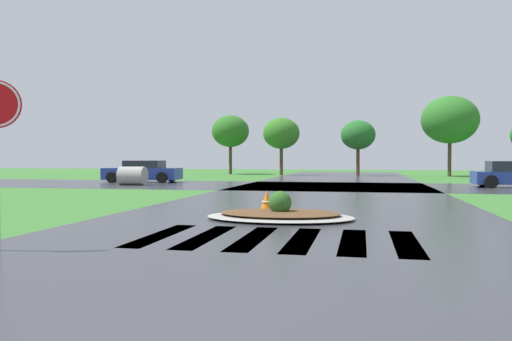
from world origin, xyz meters
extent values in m
cube|color=#35353A|center=(0.00, 10.00, 0.00)|extent=(9.76, 80.00, 0.01)
cube|color=#35353A|center=(0.00, 23.24, 0.00)|extent=(90.00, 8.78, 0.01)
cube|color=white|center=(-2.25, 5.86, 0.00)|extent=(0.45, 2.94, 0.01)
cube|color=white|center=(-1.35, 5.86, 0.00)|extent=(0.45, 2.94, 0.01)
cube|color=white|center=(-0.45, 5.86, 0.00)|extent=(0.45, 2.94, 0.01)
cube|color=white|center=(0.45, 5.86, 0.00)|extent=(0.45, 2.94, 0.01)
cube|color=white|center=(1.35, 5.86, 0.00)|extent=(0.45, 2.94, 0.01)
cube|color=white|center=(2.25, 5.86, 0.00)|extent=(0.45, 2.94, 0.01)
ellipsoid|color=#9E9B93|center=(-0.43, 8.82, 0.06)|extent=(3.57, 2.39, 0.12)
ellipsoid|color=brown|center=(-0.43, 8.82, 0.15)|extent=(2.92, 1.96, 0.10)
sphere|color=#2D6023|center=(-0.43, 8.82, 0.40)|extent=(0.56, 0.56, 0.56)
cube|color=navy|center=(-11.48, 25.40, 0.52)|extent=(4.63, 2.21, 0.69)
cube|color=#1E232B|center=(-11.36, 25.41, 1.09)|extent=(2.29, 1.81, 0.44)
cylinder|color=black|center=(-12.93, 24.31, 0.32)|extent=(0.65, 0.27, 0.64)
cylinder|color=black|center=(-13.08, 26.26, 0.32)|extent=(0.65, 0.27, 0.64)
cylinder|color=black|center=(-9.88, 24.55, 0.32)|extent=(0.65, 0.27, 0.64)
cylinder|color=black|center=(-10.03, 26.49, 0.32)|extent=(0.65, 0.27, 0.64)
cube|color=#1E232B|center=(8.61, 24.04, 1.05)|extent=(1.86, 1.56, 0.52)
cylinder|color=black|center=(7.61, 24.96, 0.32)|extent=(0.64, 0.22, 0.64)
cylinder|color=black|center=(7.61, 23.12, 0.32)|extent=(0.64, 0.22, 0.64)
cylinder|color=#9E9B93|center=(-10.61, 22.21, 0.50)|extent=(1.42, 1.03, 1.00)
cone|color=orange|center=(-0.89, 9.52, 0.32)|extent=(0.41, 0.41, 0.65)
torus|color=white|center=(-0.89, 9.52, 0.36)|extent=(0.26, 0.26, 0.04)
cube|color=orange|center=(-0.89, 9.52, 0.01)|extent=(0.36, 0.36, 0.03)
cylinder|color=#4C3823|center=(-10.10, 41.09, 1.34)|extent=(0.28, 0.28, 2.69)
ellipsoid|color=#2C6B21|center=(-10.10, 41.09, 3.86)|extent=(3.35, 3.35, 2.84)
cylinder|color=#4C3823|center=(-5.14, 38.95, 1.23)|extent=(0.28, 0.28, 2.45)
ellipsoid|color=#327422|center=(-5.14, 38.95, 3.52)|extent=(3.06, 3.06, 2.60)
cylinder|color=#4C3823|center=(1.16, 39.29, 1.18)|extent=(0.28, 0.28, 2.37)
ellipsoid|color=#246727|center=(1.16, 39.29, 3.35)|extent=(2.81, 2.81, 2.39)
cylinder|color=#4C3823|center=(8.23, 39.06, 1.46)|extent=(0.28, 0.28, 2.92)
ellipsoid|color=#2C7025|center=(8.23, 39.06, 4.46)|extent=(4.39, 4.39, 3.73)
camera|label=1|loc=(1.50, -3.24, 1.48)|focal=35.74mm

